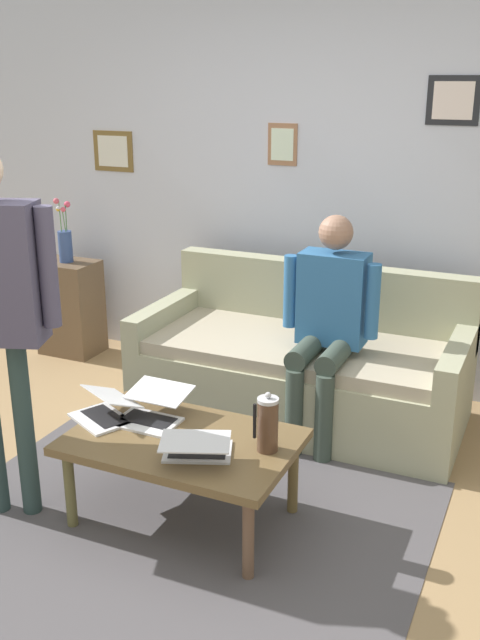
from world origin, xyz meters
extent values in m
plane|color=#9A7950|center=(0.00, 0.00, 0.00)|extent=(7.68, 7.68, 0.00)
cube|color=#4D494C|center=(0.01, -0.14, 0.00)|extent=(2.25, 1.88, 0.01)
cube|color=silver|center=(0.00, -2.20, 1.35)|extent=(7.04, 0.10, 2.70)
cube|color=#966749|center=(0.28, -2.15, 1.57)|extent=(0.20, 0.02, 0.27)
cube|color=silver|center=(0.28, -2.14, 1.57)|extent=(0.15, 0.00, 0.20)
cube|color=black|center=(-0.77, -2.15, 1.85)|extent=(0.30, 0.02, 0.28)
cube|color=silver|center=(-0.77, -2.14, 1.85)|extent=(0.23, 0.00, 0.21)
cube|color=brown|center=(1.59, -2.15, 1.47)|extent=(0.33, 0.02, 0.29)
cube|color=silver|center=(1.59, -2.14, 1.47)|extent=(0.25, 0.00, 0.22)
cube|color=#A0A081|center=(-0.11, -1.49, 0.21)|extent=(1.94, 0.90, 0.42)
cube|color=tan|center=(-0.11, -1.47, 0.46)|extent=(1.70, 0.82, 0.08)
cube|color=#A0A081|center=(-0.11, -1.88, 0.65)|extent=(1.94, 0.14, 0.46)
cube|color=#A0A081|center=(-1.02, -1.49, 0.52)|extent=(0.12, 0.90, 0.20)
cube|color=#A0A081|center=(0.80, -1.49, 0.52)|extent=(0.12, 0.90, 0.20)
cube|color=brown|center=(0.01, -0.24, 0.41)|extent=(1.03, 0.67, 0.04)
cylinder|color=brown|center=(-0.44, 0.03, 0.19)|extent=(0.05, 0.05, 0.39)
cylinder|color=brown|center=(0.46, 0.03, 0.19)|extent=(0.05, 0.05, 0.39)
cylinder|color=brown|center=(-0.44, -0.50, 0.19)|extent=(0.05, 0.05, 0.39)
cylinder|color=brown|center=(0.46, -0.50, 0.19)|extent=(0.05, 0.05, 0.39)
cube|color=silver|center=(0.23, -0.30, 0.43)|extent=(0.30, 0.22, 0.01)
cube|color=black|center=(0.23, -0.31, 0.44)|extent=(0.25, 0.13, 0.00)
cube|color=silver|center=(0.23, -0.42, 0.54)|extent=(0.30, 0.21, 0.04)
cube|color=#2C2225|center=(0.23, -0.42, 0.54)|extent=(0.27, 0.18, 0.03)
cube|color=silver|center=(-0.12, -0.15, 0.43)|extent=(0.35, 0.30, 0.01)
cube|color=black|center=(-0.12, -0.13, 0.44)|extent=(0.27, 0.21, 0.00)
cube|color=silver|center=(-0.16, -0.05, 0.53)|extent=(0.35, 0.29, 0.01)
cube|color=#291828|center=(-0.15, -0.06, 0.53)|extent=(0.31, 0.26, 0.01)
cube|color=silver|center=(0.45, -0.24, 0.43)|extent=(0.35, 0.31, 0.01)
cube|color=black|center=(0.45, -0.25, 0.44)|extent=(0.27, 0.22, 0.00)
cube|color=silver|center=(0.42, -0.30, 0.53)|extent=(0.34, 0.29, 0.08)
cube|color=silver|center=(0.42, -0.29, 0.53)|extent=(0.31, 0.26, 0.07)
cylinder|color=#4C3323|center=(-0.39, -0.29, 0.54)|extent=(0.09, 0.09, 0.23)
cylinder|color=#B7B7BC|center=(-0.39, -0.29, 0.67)|extent=(0.10, 0.10, 0.02)
sphere|color=#B2B2B7|center=(-0.39, -0.29, 0.69)|extent=(0.03, 0.03, 0.03)
cube|color=black|center=(-0.33, -0.29, 0.55)|extent=(0.01, 0.01, 0.16)
cube|color=brown|center=(1.82, -1.82, 0.35)|extent=(0.42, 0.32, 0.70)
cylinder|color=#324A84|center=(1.82, -1.82, 0.81)|extent=(0.10, 0.10, 0.23)
cylinder|color=#3D7038|center=(1.84, -1.80, 1.04)|extent=(0.03, 0.03, 0.22)
sphere|color=#D45365|center=(1.85, -1.79, 1.15)|extent=(0.04, 0.04, 0.04)
cylinder|color=#3D7038|center=(1.81, -1.80, 1.01)|extent=(0.01, 0.02, 0.16)
sphere|color=#E65168|center=(1.80, -1.80, 1.09)|extent=(0.04, 0.04, 0.04)
cylinder|color=#3D7038|center=(1.84, -1.80, 1.01)|extent=(0.02, 0.02, 0.17)
sphere|color=silver|center=(1.84, -1.79, 1.09)|extent=(0.03, 0.03, 0.03)
cylinder|color=#3D7038|center=(1.84, -1.80, 1.01)|extent=(0.02, 0.02, 0.16)
sphere|color=gold|center=(1.85, -1.79, 1.09)|extent=(0.03, 0.03, 0.03)
cylinder|color=#3D7038|center=(1.81, -1.83, 1.02)|extent=(0.03, 0.03, 0.19)
sphere|color=#E74869|center=(1.80, -1.84, 1.12)|extent=(0.04, 0.04, 0.04)
cylinder|color=#2A3D3C|center=(0.71, 0.01, 0.44)|extent=(0.09, 0.09, 0.87)
cylinder|color=#47425A|center=(0.54, -0.05, 1.22)|extent=(0.10, 0.10, 0.53)
cylinder|color=#37443B|center=(-0.41, -1.03, 0.25)|extent=(0.10, 0.10, 0.50)
cylinder|color=#37443B|center=(-0.24, -1.03, 0.25)|extent=(0.10, 0.10, 0.50)
cylinder|color=#37443B|center=(-0.41, -1.21, 0.55)|extent=(0.12, 0.40, 0.12)
cylinder|color=#37443B|center=(-0.24, -1.21, 0.55)|extent=(0.12, 0.40, 0.12)
cube|color=#2C6094|center=(-0.33, -1.39, 0.81)|extent=(0.37, 0.20, 0.52)
cylinder|color=#2C6094|center=(-0.57, -1.34, 0.84)|extent=(0.08, 0.08, 0.42)
cylinder|color=#2C6094|center=(-0.09, -1.34, 0.84)|extent=(0.08, 0.08, 0.42)
sphere|color=#966D58|center=(-0.33, -1.39, 1.19)|extent=(0.19, 0.19, 0.19)
camera|label=1|loc=(-1.44, 2.33, 1.99)|focal=40.55mm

